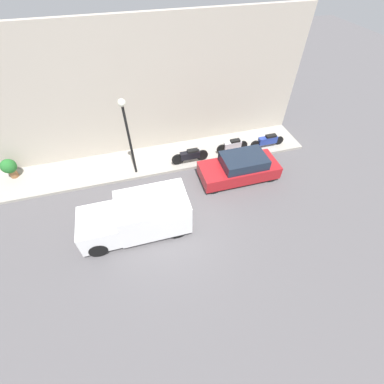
{
  "coord_description": "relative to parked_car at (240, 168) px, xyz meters",
  "views": [
    {
      "loc": [
        -6.8,
        1.17,
        9.47
      ],
      "look_at": [
        1.2,
        -1.06,
        0.6
      ],
      "focal_mm": 24.0,
      "sensor_mm": 36.0,
      "label": 1
    }
  ],
  "objects": [
    {
      "name": "motorcycle_black",
      "position": [
        1.71,
        2.19,
        -0.05
      ],
      "size": [
        0.3,
        2.05,
        0.81
      ],
      "color": "black",
      "rests_on": "sidewalk"
    },
    {
      "name": "potted_plant",
      "position": [
        3.06,
        11.42,
        0.14
      ],
      "size": [
        0.74,
        0.74,
        1.08
      ],
      "color": "brown",
      "rests_on": "sidewalk"
    },
    {
      "name": "ground_plane",
      "position": [
        -2.16,
        3.9,
        -0.64
      ],
      "size": [
        60.0,
        60.0,
        0.0
      ],
      "primitive_type": "plane",
      "color": "#514F51"
    },
    {
      "name": "sidewalk",
      "position": [
        2.49,
        3.9,
        -0.57
      ],
      "size": [
        2.45,
        17.07,
        0.15
      ],
      "color": "gray",
      "rests_on": "ground_plane"
    },
    {
      "name": "motorcycle_blue",
      "position": [
        1.87,
        -2.58,
        -0.08
      ],
      "size": [
        0.3,
        2.09,
        0.76
      ],
      "color": "navy",
      "rests_on": "sidewalk"
    },
    {
      "name": "building_facade",
      "position": [
        3.86,
        3.9,
        2.78
      ],
      "size": [
        0.3,
        17.07,
        6.84
      ],
      "color": "#B2A899",
      "rests_on": "ground_plane"
    },
    {
      "name": "delivery_van",
      "position": [
        -1.99,
        5.53,
        0.26
      ],
      "size": [
        1.86,
        4.52,
        1.75
      ],
      "color": "white",
      "rests_on": "ground_plane"
    },
    {
      "name": "parked_car",
      "position": [
        0.0,
        0.0,
        0.0
      ],
      "size": [
        1.73,
        4.05,
        1.35
      ],
      "color": "maroon",
      "rests_on": "ground_plane"
    },
    {
      "name": "streetlamp",
      "position": [
        1.71,
        5.21,
        2.31
      ],
      "size": [
        0.35,
        0.35,
        4.13
      ],
      "color": "black",
      "rests_on": "sidewalk"
    },
    {
      "name": "scooter_silver",
      "position": [
        2.0,
        -0.41,
        -0.08
      ],
      "size": [
        0.3,
        1.87,
        0.76
      ],
      "color": "#B7B7BF",
      "rests_on": "sidewalk"
    }
  ]
}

